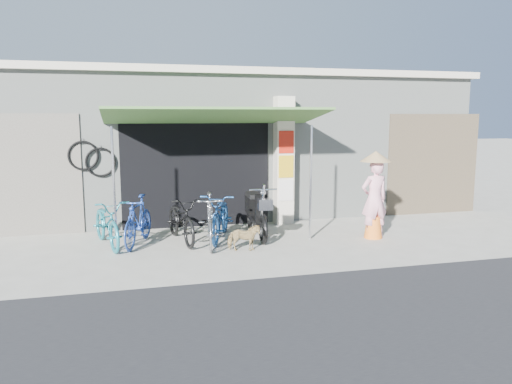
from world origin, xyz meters
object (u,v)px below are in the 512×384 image
object	(u,v)px
bike_teal	(107,223)
bike_black	(181,219)
bike_silver	(210,220)
bike_navy	(221,216)
nun	(374,196)
street_dog	(244,238)
bike_blue	(138,221)
moped	(256,212)

from	to	relation	value
bike_teal	bike_black	distance (m)	1.45
bike_silver	bike_navy	distance (m)	0.55
bike_silver	nun	size ratio (longest dim) A/B	0.94
bike_teal	bike_black	xyz separation A→B (m)	(1.45, -0.02, 0.00)
bike_navy	bike_black	bearing A→B (deg)	-160.26
bike_silver	street_dog	bearing A→B (deg)	-36.61
nun	street_dog	bearing A→B (deg)	2.49
nun	bike_teal	bearing A→B (deg)	-11.39
bike_silver	bike_navy	xyz separation A→B (m)	(0.31, 0.46, -0.02)
bike_blue	moped	world-z (taller)	moped
bike_black	bike_silver	size ratio (longest dim) A/B	1.05
bike_navy	nun	xyz separation A→B (m)	(3.13, -0.69, 0.40)
bike_silver	moped	distance (m)	1.24
bike_teal	moped	size ratio (longest dim) A/B	0.92
bike_black	bike_navy	bearing A→B (deg)	-8.62
bike_black	moped	bearing A→B (deg)	-4.20
bike_blue	street_dog	world-z (taller)	bike_blue
street_dog	bike_silver	bearing A→B (deg)	56.91
bike_black	nun	world-z (taller)	nun
bike_blue	nun	world-z (taller)	nun
bike_silver	nun	distance (m)	3.46
bike_teal	moped	xyz separation A→B (m)	(3.05, 0.12, 0.03)
bike_black	moped	distance (m)	1.61
bike_black	moped	world-z (taller)	moped
moped	nun	xyz separation A→B (m)	(2.34, -0.82, 0.39)
bike_blue	nun	xyz separation A→B (m)	(4.80, -0.63, 0.41)
bike_navy	bike_blue	bearing A→B (deg)	-158.96
street_dog	bike_navy	bearing A→B (deg)	25.86
bike_navy	street_dog	bearing A→B (deg)	-57.35
street_dog	bike_blue	bearing A→B (deg)	75.81
bike_black	street_dog	distance (m)	1.48
bike_silver	moped	bearing A→B (deg)	37.16
bike_navy	moped	bearing A→B (deg)	28.69
nun	moped	bearing A→B (deg)	-23.31
bike_teal	bike_silver	xyz separation A→B (m)	(1.96, -0.47, 0.04)
bike_black	bike_navy	size ratio (longest dim) A/B	0.96
bike_teal	bike_blue	size ratio (longest dim) A/B	1.10
bike_black	street_dog	xyz separation A→B (m)	(1.06, -1.01, -0.22)
bike_silver	street_dog	xyz separation A→B (m)	(0.55, -0.56, -0.26)
bike_blue	bike_black	bearing A→B (deg)	22.44
street_dog	moped	world-z (taller)	moped
bike_silver	bike_teal	bearing A→B (deg)	175.40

